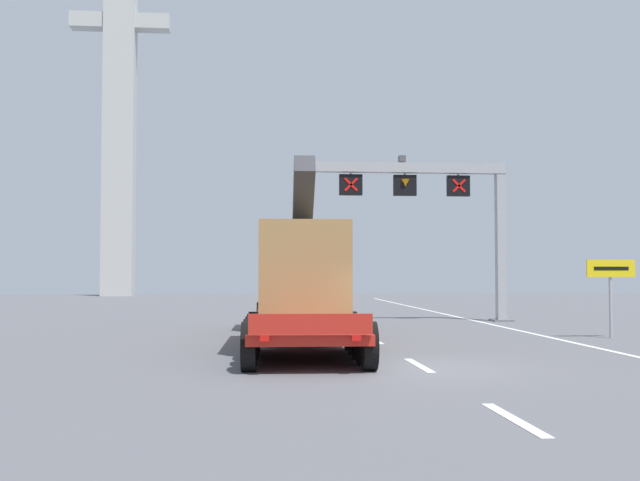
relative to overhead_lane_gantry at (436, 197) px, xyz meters
name	(u,v)px	position (x,y,z in m)	size (l,w,h in m)	color
ground	(416,368)	(-4.39, -15.56, -5.57)	(112.00, 112.00, 0.00)	#5B5B60
lane_markings	(311,305)	(-4.22, 17.14, -5.56)	(0.20, 80.00, 0.01)	silver
edge_line_right	(503,327)	(1.81, -3.56, -5.56)	(0.20, 63.00, 0.01)	silver
overhead_lane_gantry	(436,197)	(0.00, 0.00, 0.00)	(9.35, 0.90, 7.37)	#9EA0A5
heavy_haul_truck_red	(300,279)	(-6.63, -8.48, -3.58)	(3.42, 14.13, 5.30)	red
exit_sign_yellow	(611,278)	(3.78, -8.62, -3.55)	(1.67, 0.15, 2.62)	#9EA0A5
bridge_pylon_distant	(120,70)	(-20.39, 36.73, 15.20)	(9.00, 2.00, 40.73)	#B7B7B2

